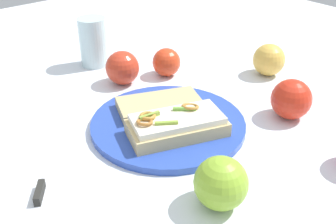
% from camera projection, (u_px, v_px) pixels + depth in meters
% --- Properties ---
extents(ground_plane, '(2.00, 2.00, 0.00)m').
position_uv_depth(ground_plane, '(168.00, 127.00, 0.79)').
color(ground_plane, white).
rests_on(ground_plane, ground).
extents(plate, '(0.30, 0.30, 0.01)m').
position_uv_depth(plate, '(168.00, 124.00, 0.79)').
color(plate, '#2C4CB3').
rests_on(plate, ground_plane).
extents(sandwich, '(0.14, 0.20, 0.05)m').
position_uv_depth(sandwich, '(177.00, 125.00, 0.74)').
color(sandwich, tan).
rests_on(sandwich, plate).
extents(bread_slice_side, '(0.14, 0.19, 0.02)m').
position_uv_depth(bread_slice_side, '(160.00, 105.00, 0.82)').
color(bread_slice_side, tan).
rests_on(bread_slice_side, plate).
extents(apple_0, '(0.10, 0.10, 0.08)m').
position_uv_depth(apple_0, '(269.00, 60.00, 0.98)').
color(apple_0, gold).
rests_on(apple_0, ground_plane).
extents(apple_2, '(0.09, 0.09, 0.07)m').
position_uv_depth(apple_2, '(166.00, 62.00, 0.98)').
color(apple_2, red).
rests_on(apple_2, ground_plane).
extents(apple_3, '(0.11, 0.11, 0.08)m').
position_uv_depth(apple_3, '(122.00, 68.00, 0.94)').
color(apple_3, red).
rests_on(apple_3, ground_plane).
extents(apple_4, '(0.11, 0.11, 0.08)m').
position_uv_depth(apple_4, '(291.00, 99.00, 0.80)').
color(apple_4, red).
rests_on(apple_4, ground_plane).
extents(apple_5, '(0.11, 0.11, 0.08)m').
position_uv_depth(apple_5, '(221.00, 183.00, 0.59)').
color(apple_5, '#88B62F').
rests_on(apple_5, ground_plane).
extents(drinking_glass, '(0.07, 0.07, 0.12)m').
position_uv_depth(drinking_glass, '(93.00, 42.00, 1.02)').
color(drinking_glass, silver).
rests_on(drinking_glass, ground_plane).
extents(knife, '(0.10, 0.07, 0.02)m').
position_uv_depth(knife, '(41.00, 187.00, 0.63)').
color(knife, silver).
rests_on(knife, ground_plane).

